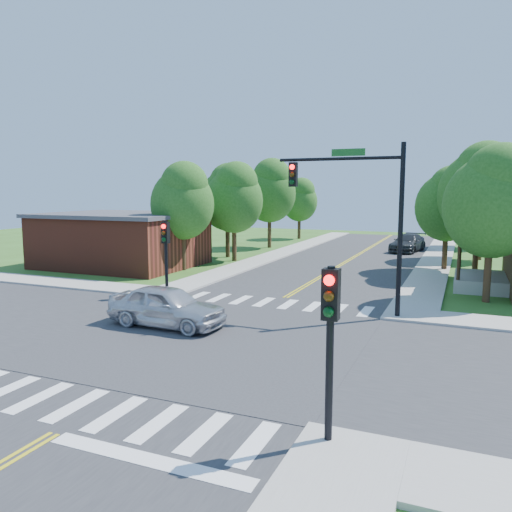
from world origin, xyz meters
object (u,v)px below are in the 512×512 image
at_px(signal_pole_nw, 166,244).
at_px(car_dgrey, 408,243).
at_px(signal_mast_ne, 360,201).
at_px(car_silver, 167,307).
at_px(signal_pole_se, 330,322).

xyz_separation_m(signal_pole_nw, car_dgrey, (9.10, 23.59, -1.91)).
bearing_deg(signal_mast_ne, signal_pole_nw, -179.93).
relative_size(signal_mast_ne, car_silver, 1.50).
height_order(signal_pole_se, car_silver, signal_pole_se).
bearing_deg(signal_pole_se, signal_mast_ne, 98.56).
height_order(signal_mast_ne, car_silver, signal_mast_ne).
distance_m(signal_pole_nw, car_dgrey, 25.36).
distance_m(signal_pole_se, car_silver, 10.52).
distance_m(signal_pole_nw, car_silver, 5.96).
bearing_deg(signal_pole_nw, car_dgrey, 68.91).
bearing_deg(signal_pole_se, signal_pole_nw, 135.00).
bearing_deg(car_silver, signal_mast_ne, -50.91).
relative_size(signal_mast_ne, signal_pole_nw, 1.89).
bearing_deg(signal_mast_ne, car_dgrey, 91.00).
distance_m(car_silver, car_dgrey, 28.97).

